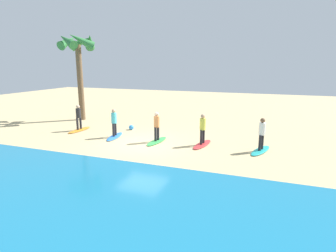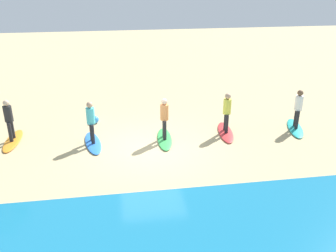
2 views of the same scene
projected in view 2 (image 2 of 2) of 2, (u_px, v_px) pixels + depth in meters
ground_plane at (151, 148)px, 13.68m from camera, size 60.00×60.00×0.00m
surfboard_teal at (295, 128)px, 15.29m from camera, size 1.16×2.17×0.09m
surfer_teal at (298, 106)px, 14.89m from camera, size 0.32×0.45×1.64m
surfboard_red at (225, 132)px, 14.90m from camera, size 0.87×2.16×0.09m
surfer_red at (227, 110)px, 14.51m from camera, size 0.32×0.46×1.64m
surfboard_green at (164, 139)px, 14.31m from camera, size 0.73×2.14×0.09m
surfer_green at (164, 116)px, 13.92m from camera, size 0.32×0.46×1.64m
surfboard_blue at (93, 143)px, 13.97m from camera, size 0.90×2.16×0.09m
surfer_blue at (91, 119)px, 13.58m from camera, size 0.32×0.46×1.64m
surfboard_orange at (13, 141)px, 14.15m from camera, size 0.61×2.11×0.09m
surfer_orange at (9, 117)px, 13.76m from camera, size 0.32×0.46×1.64m
beach_ball at (95, 120)px, 15.84m from camera, size 0.33×0.33×0.33m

